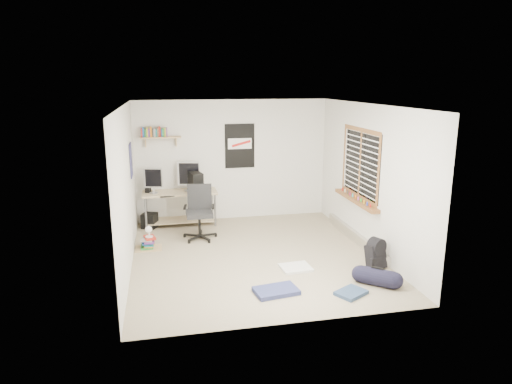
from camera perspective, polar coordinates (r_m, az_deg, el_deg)
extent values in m
cube|color=gray|center=(7.76, -0.22, -8.00)|extent=(4.00, 4.50, 0.01)
cube|color=white|center=(7.21, -0.23, 10.85)|extent=(4.00, 4.50, 0.01)
cube|color=silver|center=(9.56, -2.94, 3.98)|extent=(4.00, 0.01, 2.50)
cube|color=silver|center=(7.26, -15.91, 0.33)|extent=(0.01, 4.50, 2.50)
cube|color=silver|center=(8.02, 13.96, 1.69)|extent=(0.01, 4.50, 2.50)
cube|color=#D3AD92|center=(9.40, -9.44, -1.89)|extent=(1.61, 1.19, 0.67)
cube|color=#B7B7BD|center=(9.20, -12.72, 0.85)|extent=(0.37, 0.18, 0.39)
cube|color=#939398|center=(9.25, -8.40, 1.42)|extent=(0.45, 0.21, 0.49)
cube|color=black|center=(9.04, -7.54, 1.04)|extent=(0.29, 0.46, 0.45)
cube|color=black|center=(9.06, -10.64, -0.44)|extent=(0.42, 0.20, 0.02)
cube|color=black|center=(9.30, -13.36, 0.33)|extent=(0.12, 0.12, 0.19)
cube|color=black|center=(9.22, -8.13, 0.37)|extent=(0.10, 0.10, 0.16)
cube|color=black|center=(8.48, -7.11, -2.67)|extent=(0.75, 0.75, 1.01)
cube|color=tan|center=(9.26, -11.82, 6.71)|extent=(0.80, 0.22, 0.24)
cube|color=black|center=(9.52, -2.04, 5.77)|extent=(0.62, 0.03, 0.92)
cube|color=navy|center=(8.39, -15.36, 3.86)|extent=(0.02, 0.42, 0.60)
cube|color=brown|center=(8.23, 12.80, 3.47)|extent=(0.10, 1.50, 1.26)
cube|color=#B7B2A8|center=(8.57, 12.35, -5.51)|extent=(0.08, 2.50, 0.18)
cube|color=black|center=(7.42, 14.73, -7.80)|extent=(0.36, 0.33, 0.39)
cylinder|color=black|center=(6.88, 14.89, -10.13)|extent=(0.36, 0.36, 0.50)
cube|color=silver|center=(7.26, 4.98, -9.41)|extent=(0.49, 0.43, 0.04)
cube|color=navy|center=(6.48, 2.53, -12.24)|extent=(0.64, 0.46, 0.06)
cube|color=navy|center=(6.57, 11.79, -12.23)|extent=(0.50, 0.47, 0.05)
cube|color=brown|center=(8.24, -13.32, -5.92)|extent=(0.52, 0.44, 0.32)
cube|color=white|center=(8.14, -13.27, -4.43)|extent=(0.17, 0.24, 0.22)
cube|color=black|center=(9.39, -13.16, -3.52)|extent=(0.35, 0.35, 0.30)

